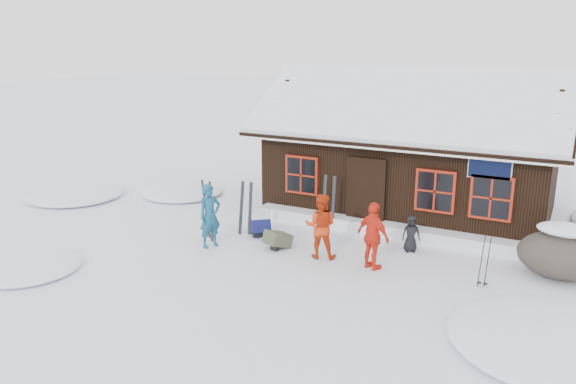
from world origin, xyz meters
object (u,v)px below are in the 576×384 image
Objects in this scene: boulder at (563,254)px; ski_pair_left at (246,209)px; skier_teal at (210,216)px; skier_orange_left at (321,226)px; backpack_olive at (278,242)px; ski_poles at (484,263)px; skier_orange_right at (373,236)px; skier_crouched at (411,234)px; backpack_blue at (260,229)px.

boulder is 7.84m from ski_pair_left.
boulder is (8.10, 2.05, -0.26)m from skier_teal.
skier_orange_left is 1.37m from backpack_olive.
skier_teal is 1.39× the size of ski_poles.
skier_orange_left is at bearing 18.86° from backpack_olive.
boulder reaches higher than backpack_olive.
skier_crouched is (0.47, 1.52, -0.34)m from skier_orange_right.
ski_pair_left reaches higher than backpack_olive.
skier_orange_left reaches higher than boulder.
skier_orange_right is at bearing 17.55° from backpack_olive.
ski_poles is at bearing 164.59° from skier_orange_left.
skier_orange_left is 1.03× the size of ski_pair_left.
skier_orange_left reaches higher than backpack_olive.
skier_orange_left is 1.38m from skier_orange_right.
skier_teal is 2.64× the size of backpack_olive.
skier_teal is at bearing -135.96° from backpack_olive.
backpack_blue is (-3.49, 0.78, -0.63)m from skier_orange_right.
skier_orange_left is at bearing -170.11° from skier_crouched.
skier_orange_right is 1.03× the size of ski_pair_left.
ski_poles is at bearing -46.89° from backpack_blue.
ski_poles reaches higher than backpack_blue.
backpack_blue is (-3.96, -0.75, -0.29)m from skier_crouched.
skier_teal is 2.88m from skier_orange_left.
skier_orange_right is 2.47m from ski_poles.
skier_orange_left is 2.57m from ski_pair_left.
skier_crouched is (4.66, 2.08, -0.36)m from skier_teal.
skier_teal is 1.63m from backpack_blue.
ski_poles is (1.98, -1.35, 0.09)m from skier_crouched.
skier_orange_right is at bearing 159.31° from skier_orange_left.
skier_crouched is 0.48× the size of boulder.
skier_teal reaches higher than ski_pair_left.
skier_orange_right is 2.67m from backpack_olive.
skier_crouched reaches higher than backpack_blue.
skier_crouched is 3.38m from backpack_olive.
boulder is 2.97× the size of backpack_blue.
ski_pair_left is at bearing 152.98° from backpack_blue.
skier_teal is 8.36m from boulder.
backpack_blue is (0.69, 1.33, -0.65)m from skier_teal.
skier_orange_left is at bearing 20.77° from skier_orange_right.
skier_crouched is (1.85, 1.42, -0.34)m from skier_orange_left.
boulder is at bearing -134.07° from skier_orange_right.
skier_orange_left is at bearing -53.18° from skier_teal.
skier_orange_left is 2.31m from backpack_blue.
ski_pair_left reaches higher than skier_crouched.
backpack_olive is at bearing -18.22° from skier_orange_left.
skier_crouched reaches higher than backpack_olive.
boulder is 1.24× the size of ski_pair_left.
ski_pair_left is (-3.88, 0.68, -0.08)m from skier_orange_right.
skier_orange_left is 3.83m from ski_poles.
backpack_olive is at bearing -179.59° from ski_poles.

